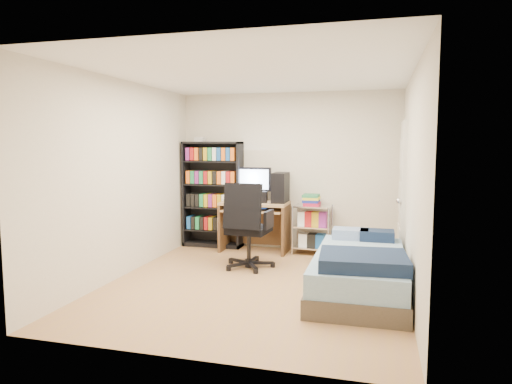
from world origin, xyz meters
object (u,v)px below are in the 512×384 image
(media_shelf, at_px, (213,193))
(office_chair, at_px, (248,241))
(bed, at_px, (360,271))
(computer_desk, at_px, (262,206))

(media_shelf, height_order, office_chair, media_shelf)
(bed, bearing_deg, office_chair, 156.09)
(office_chair, xyz_separation_m, bed, (1.52, -0.67, -0.12))
(office_chair, bearing_deg, computer_desk, 97.82)
(computer_desk, xyz_separation_m, office_chair, (0.06, -1.05, -0.34))
(media_shelf, xyz_separation_m, computer_desk, (0.86, -0.10, -0.18))
(media_shelf, distance_m, computer_desk, 0.89)
(media_shelf, relative_size, bed, 0.88)
(office_chair, relative_size, bed, 0.58)
(media_shelf, bearing_deg, bed, -36.80)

